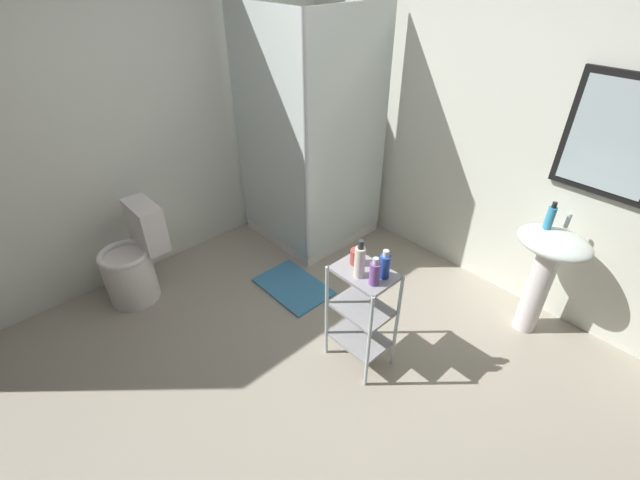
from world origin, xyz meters
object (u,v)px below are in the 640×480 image
(storage_cart, at_px, (362,310))
(hand_soap_bottle, at_px, (550,217))
(shampoo_bottle_blue, at_px, (385,266))
(bath_mat, at_px, (293,287))
(rinse_cup, at_px, (356,257))
(pedestal_sink, at_px, (547,263))
(toilet, at_px, (134,262))
(lotion_bottle_white, at_px, (360,261))
(shower_stall, at_px, (311,193))
(conditioner_bottle_purple, at_px, (375,273))

(storage_cart, distance_m, hand_soap_bottle, 1.33)
(storage_cart, distance_m, shampoo_bottle_blue, 0.40)
(bath_mat, bearing_deg, rinse_cup, -8.91)
(shampoo_bottle_blue, bearing_deg, pedestal_sink, 63.75)
(hand_soap_bottle, bearing_deg, shampoo_bottle_blue, -112.29)
(toilet, distance_m, lotion_bottle_white, 1.85)
(lotion_bottle_white, bearing_deg, storage_cart, 94.07)
(shower_stall, xyz_separation_m, storage_cart, (1.32, -0.75, -0.03))
(conditioner_bottle_purple, bearing_deg, shower_stall, 150.86)
(hand_soap_bottle, xyz_separation_m, bath_mat, (-1.40, -0.98, -0.88))
(pedestal_sink, relative_size, shampoo_bottle_blue, 4.40)
(pedestal_sink, bearing_deg, hand_soap_bottle, 164.89)
(shower_stall, relative_size, storage_cart, 2.70)
(shower_stall, height_order, storage_cart, shower_stall)
(shower_stall, bearing_deg, shampoo_bottle_blue, -26.47)
(conditioner_bottle_purple, distance_m, bath_mat, 1.27)
(pedestal_sink, relative_size, rinse_cup, 8.37)
(storage_cart, bearing_deg, lotion_bottle_white, -85.93)
(shower_stall, height_order, hand_soap_bottle, shower_stall)
(toilet, height_order, lotion_bottle_white, lotion_bottle_white)
(shower_stall, bearing_deg, rinse_cup, -30.84)
(storage_cart, distance_m, bath_mat, 0.96)
(lotion_bottle_white, relative_size, bath_mat, 0.41)
(hand_soap_bottle, relative_size, lotion_bottle_white, 0.76)
(bath_mat, bearing_deg, conditioner_bottle_purple, -10.66)
(toilet, height_order, hand_soap_bottle, hand_soap_bottle)
(storage_cart, height_order, shampoo_bottle_blue, shampoo_bottle_blue)
(pedestal_sink, relative_size, conditioner_bottle_purple, 4.57)
(shampoo_bottle_blue, bearing_deg, toilet, -154.05)
(shower_stall, height_order, bath_mat, shower_stall)
(rinse_cup, bearing_deg, hand_soap_bottle, 59.99)
(toilet, height_order, rinse_cup, rinse_cup)
(bath_mat, bearing_deg, lotion_bottle_white, -12.61)
(toilet, height_order, shampoo_bottle_blue, shampoo_bottle_blue)
(rinse_cup, bearing_deg, storage_cart, -11.65)
(hand_soap_bottle, bearing_deg, bath_mat, -144.95)
(conditioner_bottle_purple, bearing_deg, lotion_bottle_white, -174.10)
(shower_stall, distance_m, rinse_cup, 1.47)
(shower_stall, relative_size, shampoo_bottle_blue, 10.87)
(hand_soap_bottle, relative_size, conditioner_bottle_purple, 1.05)
(shampoo_bottle_blue, bearing_deg, hand_soap_bottle, 67.71)
(hand_soap_bottle, distance_m, lotion_bottle_white, 1.29)
(pedestal_sink, distance_m, toilet, 2.94)
(toilet, distance_m, conditioner_bottle_purple, 1.94)
(toilet, bearing_deg, hand_soap_bottle, 41.54)
(hand_soap_bottle, bearing_deg, storage_cart, -116.03)
(toilet, xyz_separation_m, rinse_cup, (1.52, 0.81, 0.47))
(toilet, bearing_deg, lotion_bottle_white, 24.58)
(shampoo_bottle_blue, xyz_separation_m, bath_mat, (-0.96, 0.09, -0.81))
(bath_mat, bearing_deg, pedestal_sink, 33.00)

